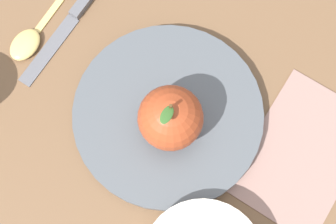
% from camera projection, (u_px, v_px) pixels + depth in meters
% --- Properties ---
extents(ground_plane, '(2.40, 2.40, 0.00)m').
position_uv_depth(ground_plane, '(157.00, 91.00, 0.60)').
color(ground_plane, brown).
extents(dinner_plate, '(0.24, 0.24, 0.02)m').
position_uv_depth(dinner_plate, '(168.00, 114.00, 0.58)').
color(dinner_plate, '#4C5156').
rests_on(dinner_plate, ground_plane).
extents(apple, '(0.08, 0.08, 0.09)m').
position_uv_depth(apple, '(170.00, 118.00, 0.53)').
color(apple, '#9E3D1E').
rests_on(apple, dinner_plate).
extents(knife, '(0.18, 0.04, 0.01)m').
position_uv_depth(knife, '(73.00, 17.00, 0.63)').
color(knife, '#59595E').
rests_on(knife, ground_plane).
extents(spoon, '(0.16, 0.04, 0.01)m').
position_uv_depth(spoon, '(33.00, 35.00, 0.62)').
color(spoon, '#D8B766').
rests_on(spoon, ground_plane).
extents(linen_napkin, '(0.20, 0.15, 0.00)m').
position_uv_depth(linen_napkin, '(302.00, 152.00, 0.58)').
color(linen_napkin, gray).
rests_on(linen_napkin, ground_plane).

